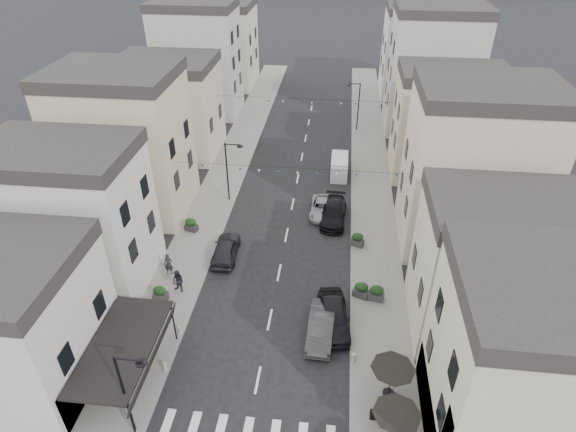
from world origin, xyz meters
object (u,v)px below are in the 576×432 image
parked_car_b (321,326)px  pedestrian_a (169,264)px  parked_car_a (333,316)px  parked_car_e (226,249)px  parked_car_d (334,213)px  delivery_van (339,166)px  parked_car_c (322,208)px  pedestrian_b (178,281)px

parked_car_b → pedestrian_a: size_ratio=2.59×
parked_car_a → parked_car_e: (-8.81, 6.47, -0.07)m
parked_car_a → parked_car_d: (-0.39, 12.79, -0.10)m
parked_car_d → parked_car_e: (-8.42, -6.32, 0.03)m
delivery_van → parked_car_b: bearing=-91.7°
parked_car_e → parked_car_d: bearing=-145.3°
parked_car_c → pedestrian_b: pedestrian_b is taller
pedestrian_a → parked_car_e: bearing=24.7°
parked_car_a → parked_car_b: parked_car_a is taller
parked_car_c → pedestrian_a: pedestrian_a is taller
parked_car_e → pedestrian_a: bearing=32.6°
parked_car_b → delivery_van: bearing=90.7°
parked_car_a → delivery_van: bearing=83.0°
parked_car_a → pedestrian_a: size_ratio=2.79×
pedestrian_b → parked_car_e: bearing=83.1°
pedestrian_b → parked_car_c: bearing=72.3°
parked_car_a → pedestrian_b: 11.46m
pedestrian_a → parked_car_d: bearing=26.2°
parked_car_c → pedestrian_a: size_ratio=2.43×
parked_car_c → parked_car_d: (1.13, -0.96, 0.15)m
parked_car_b → delivery_van: (0.65, 22.33, 0.23)m
parked_car_b → parked_car_a: bearing=53.6°
parked_car_b → parked_car_e: parked_car_e is taller
parked_car_d → delivery_van: 8.59m
parked_car_c → parked_car_e: (-7.29, -7.28, 0.18)m
parked_car_a → delivery_van: 21.37m
parked_car_d → delivery_van: bearing=90.7°
delivery_van → parked_car_d: bearing=-91.9°
pedestrian_a → parked_car_a: bearing=-26.9°
parked_car_c → pedestrian_a: (-11.10, -9.93, 0.41)m
parked_car_b → pedestrian_a: bearing=160.4°
parked_car_d → pedestrian_a: pedestrian_a is taller
parked_car_c → parked_car_d: 1.49m
parked_car_c → parked_car_e: parked_car_e is taller
parked_car_c → parked_car_e: 10.31m
parked_car_b → pedestrian_b: size_ratio=2.51×
parked_car_a → parked_car_b: bearing=-136.0°
parked_car_a → delivery_van: size_ratio=1.18×
parked_car_c → parked_car_e: size_ratio=0.95×
pedestrian_a → pedestrian_b: bearing=-64.3°
pedestrian_b → parked_car_b: bearing=6.4°
parked_car_e → pedestrian_a: pedestrian_a is taller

